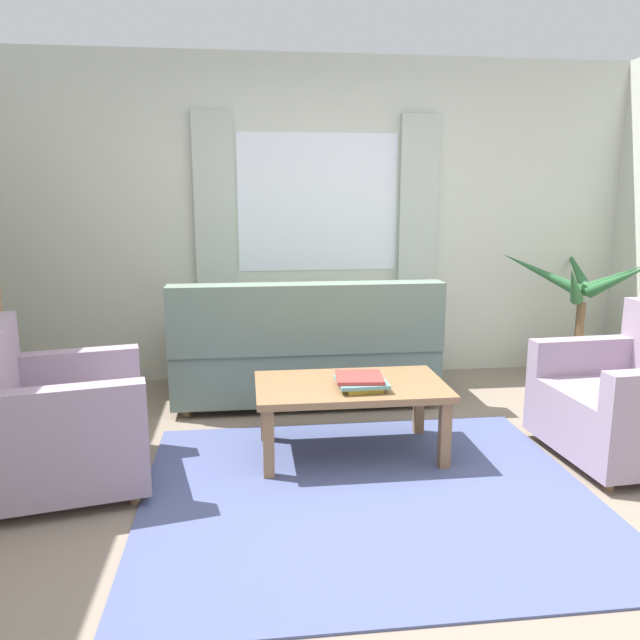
# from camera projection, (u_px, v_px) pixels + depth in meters

# --- Properties ---
(ground_plane) EXTENTS (6.24, 6.24, 0.00)m
(ground_plane) POSITION_uv_depth(u_px,v_px,m) (368.00, 496.00, 3.16)
(ground_plane) COLOR gray
(wall_back) EXTENTS (5.32, 0.12, 2.60)m
(wall_back) POSITION_uv_depth(u_px,v_px,m) (317.00, 221.00, 5.10)
(wall_back) COLOR beige
(wall_back) RESTS_ON ground_plane
(window_with_curtains) EXTENTS (1.98, 0.07, 1.40)m
(window_with_curtains) POSITION_uv_depth(u_px,v_px,m) (318.00, 203.00, 4.99)
(window_with_curtains) COLOR white
(area_rug) EXTENTS (2.30, 1.99, 0.01)m
(area_rug) POSITION_uv_depth(u_px,v_px,m) (368.00, 495.00, 3.16)
(area_rug) COLOR #4C5684
(area_rug) RESTS_ON ground_plane
(couch) EXTENTS (1.90, 0.82, 0.92)m
(couch) POSITION_uv_depth(u_px,v_px,m) (304.00, 353.00, 4.55)
(couch) COLOR slate
(couch) RESTS_ON ground_plane
(armchair_left) EXTENTS (0.97, 0.99, 0.88)m
(armchair_left) POSITION_uv_depth(u_px,v_px,m) (52.00, 422.00, 3.21)
(armchair_left) COLOR #998499
(armchair_left) RESTS_ON ground_plane
(armchair_right) EXTENTS (0.87, 0.89, 0.88)m
(armchair_right) POSITION_uv_depth(u_px,v_px,m) (636.00, 400.00, 3.55)
(armchair_right) COLOR #998499
(armchair_right) RESTS_ON ground_plane
(coffee_table) EXTENTS (1.10, 0.64, 0.44)m
(coffee_table) POSITION_uv_depth(u_px,v_px,m) (350.00, 393.00, 3.59)
(coffee_table) COLOR olive
(coffee_table) RESTS_ON ground_plane
(book_stack_on_table) EXTENTS (0.29, 0.29, 0.07)m
(book_stack_on_table) POSITION_uv_depth(u_px,v_px,m) (361.00, 382.00, 3.48)
(book_stack_on_table) COLOR gold
(book_stack_on_table) RESTS_ON coffee_table
(potted_plant) EXTENTS (1.15, 1.29, 1.12)m
(potted_plant) POSITION_uv_depth(u_px,v_px,m) (579.00, 327.00, 5.02)
(potted_plant) COLOR #B7B2A8
(potted_plant) RESTS_ON ground_plane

